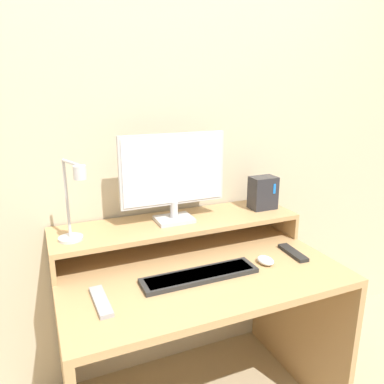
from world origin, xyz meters
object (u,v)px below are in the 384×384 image
desk_lamp (73,204)px  remote_secondary (293,253)px  keyboard (200,275)px  remote_control (101,301)px  router_dock (263,193)px  monitor (173,174)px  mouse (265,260)px

desk_lamp → remote_secondary: (0.91, -0.20, -0.29)m
keyboard → remote_control: size_ratio=2.37×
router_dock → remote_control: router_dock is taller
monitor → mouse: bearing=-46.9°
remote_control → desk_lamp: bearing=99.0°
desk_lamp → remote_secondary: size_ratio=1.87×
router_dock → mouse: size_ratio=1.90×
desk_lamp → keyboard: (0.43, -0.23, -0.28)m
mouse → remote_control: 0.70m
router_dock → remote_secondary: router_dock is taller
desk_lamp → remote_control: (0.04, -0.26, -0.29)m
desk_lamp → keyboard: size_ratio=0.71×
desk_lamp → router_dock: (0.92, 0.08, -0.08)m
desk_lamp → mouse: bearing=-17.1°
router_dock → keyboard: router_dock is taller
remote_secondary → desk_lamp: bearing=167.5°
router_dock → keyboard: bearing=-147.5°
monitor → mouse: size_ratio=5.64×
desk_lamp → mouse: (0.74, -0.23, -0.28)m
remote_control → remote_secondary: bearing=3.7°
desk_lamp → mouse: size_ratio=3.86×
router_dock → mouse: 0.41m
remote_control → router_dock: bearing=21.1°
remote_secondary → router_dock: bearing=86.6°
desk_lamp → router_dock: bearing=5.2°
keyboard → desk_lamp: bearing=152.3°
mouse → remote_secondary: bearing=9.2°
desk_lamp → router_dock: 0.93m
desk_lamp → mouse: desk_lamp is taller
router_dock → remote_control: bearing=-158.9°
monitor → remote_control: monitor is taller
keyboard → monitor: bearing=88.0°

